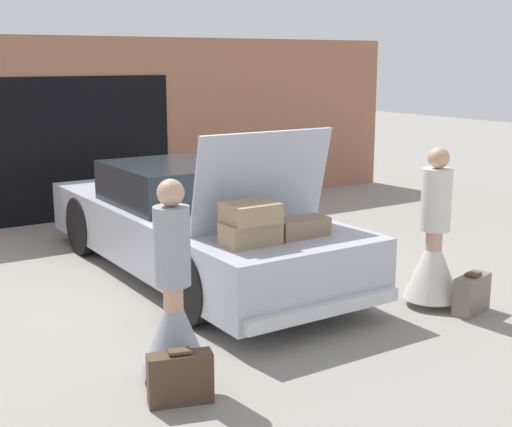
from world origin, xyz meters
name	(u,v)px	position (x,y,z in m)	size (l,w,h in m)	color
ground_plane	(195,272)	(0.00, 0.00, 0.00)	(40.00, 40.00, 0.00)	gray
garage_wall_back	(83,129)	(0.00, 3.58, 1.39)	(12.00, 0.14, 2.80)	#9E664C
car	(193,224)	(0.00, 0.01, 0.58)	(1.81, 4.91, 1.79)	#B2B7C6
person_left	(174,309)	(-1.48, -2.43, 0.57)	(0.53, 0.53, 1.59)	tan
person_right	(433,250)	(1.48, -2.32, 0.58)	(0.57, 0.57, 1.62)	tan
suitcase_beside_left_person	(180,378)	(-1.63, -2.82, 0.19)	(0.50, 0.29, 0.41)	#473323
suitcase_beside_right_person	(472,294)	(1.65, -2.69, 0.19)	(0.50, 0.29, 0.41)	#75665B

